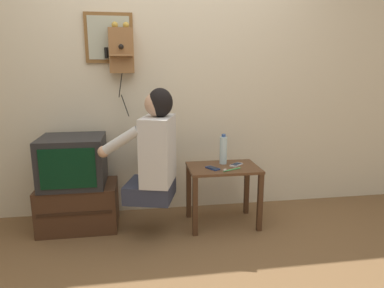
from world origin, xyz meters
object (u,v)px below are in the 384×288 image
wall_phone_antique (121,50)px  water_bottle (223,150)px  person (154,150)px  television (73,161)px  framed_picture (109,38)px  cell_phone_held (213,168)px  toothbrush (231,170)px  cell_phone_spare (236,165)px

wall_phone_antique → water_bottle: (0.84, -0.27, -0.84)m
person → television: size_ratio=1.74×
framed_picture → cell_phone_held: size_ratio=3.02×
television → person: bearing=-19.4°
framed_picture → cell_phone_held: bearing=-29.0°
toothbrush → framed_picture: bearing=36.2°
framed_picture → toothbrush: framed_picture is taller
toothbrush → television: bearing=53.7°
person → toothbrush: bearing=-75.7°
television → cell_phone_spare: size_ratio=3.84×
framed_picture → water_bottle: (0.94, -0.31, -0.94)m
television → framed_picture: framed_picture is taller
television → water_bottle: television is taller
television → cell_phone_spare: (1.36, -0.11, -0.06)m
water_bottle → toothbrush: 0.24m
person → cell_phone_spare: (0.70, 0.12, -0.18)m
television → wall_phone_antique: (0.42, 0.23, 0.90)m
person → wall_phone_antique: 0.93m
framed_picture → cell_phone_spare: bearing=-20.1°
cell_phone_held → toothbrush: size_ratio=0.83×
cell_phone_held → cell_phone_spare: bearing=-11.8°
television → cell_phone_spare: television is taller
person → wall_phone_antique: (-0.24, 0.46, 0.77)m
water_bottle → wall_phone_antique: bearing=162.4°
wall_phone_antique → water_bottle: wall_phone_antique is taller
cell_phone_held → cell_phone_spare: same height
toothbrush → wall_phone_antique: bearing=35.7°
wall_phone_antique → framed_picture: framed_picture is taller
television → framed_picture: size_ratio=1.22×
person → framed_picture: 1.06m
cell_phone_held → water_bottle: water_bottle is taller
framed_picture → toothbrush: 1.51m
cell_phone_held → cell_phone_spare: size_ratio=1.04×
wall_phone_antique → framed_picture: size_ratio=1.91×
framed_picture → water_bottle: 1.37m
cell_phone_held → water_bottle: bearing=19.3°
person → toothbrush: 0.64m
person → television: 0.71m
water_bottle → cell_phone_held: bearing=-131.2°
water_bottle → framed_picture: bearing=161.8°
wall_phone_antique → cell_phone_held: bearing=-29.7°
wall_phone_antique → framed_picture: (-0.10, 0.04, 0.10)m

